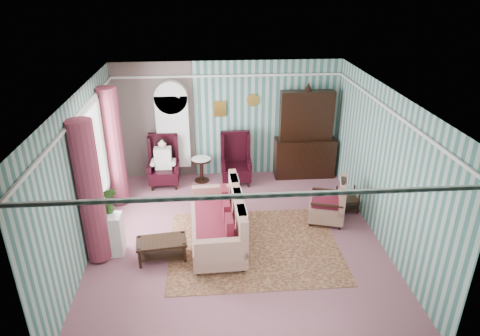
{
  "coord_description": "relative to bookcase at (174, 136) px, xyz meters",
  "views": [
    {
      "loc": [
        -0.51,
        -7.06,
        4.78
      ],
      "look_at": [
        0.1,
        0.6,
        1.24
      ],
      "focal_mm": 32.0,
      "sensor_mm": 36.0,
      "label": 1
    }
  ],
  "objects": [
    {
      "name": "wingback_left",
      "position": [
        -0.25,
        -0.39,
        -0.5
      ],
      "size": [
        0.76,
        0.8,
        1.25
      ],
      "primitive_type": "cube",
      "color": "black",
      "rests_on": "floor"
    },
    {
      "name": "floor",
      "position": [
        1.35,
        -2.84,
        -1.12
      ],
      "size": [
        6.0,
        6.0,
        0.0
      ],
      "primitive_type": "plane",
      "color": "#8F535D",
      "rests_on": "ground"
    },
    {
      "name": "potted_plant_a",
      "position": [
        -1.15,
        -3.26,
        -0.12
      ],
      "size": [
        0.46,
        0.43,
        0.41
      ],
      "primitive_type": "imported",
      "rotation": [
        0.0,
        0.0,
        0.4
      ],
      "color": "#23531A",
      "rests_on": "plant_stand"
    },
    {
      "name": "bookcase",
      "position": [
        0.0,
        0.0,
        0.0
      ],
      "size": [
        0.8,
        0.28,
        2.24
      ],
      "primitive_type": "cube",
      "color": "silver",
      "rests_on": "floor"
    },
    {
      "name": "round_side_table",
      "position": [
        0.65,
        -0.24,
        -0.82
      ],
      "size": [
        0.5,
        0.5,
        0.6
      ],
      "primitive_type": "cylinder",
      "color": "black",
      "rests_on": "floor"
    },
    {
      "name": "plant_stand",
      "position": [
        -1.05,
        -3.14,
        -0.72
      ],
      "size": [
        0.55,
        0.35,
        0.8
      ],
      "primitive_type": "cube",
      "color": "silver",
      "rests_on": "floor"
    },
    {
      "name": "floral_armchair",
      "position": [
        3.25,
        -2.32,
        -0.67
      ],
      "size": [
        0.95,
        0.97,
        0.91
      ],
      "primitive_type": "cube",
      "rotation": [
        0.0,
        0.0,
        1.29
      ],
      "color": "beige",
      "rests_on": "floor"
    },
    {
      "name": "coffee_table",
      "position": [
        -0.06,
        -3.39,
        -0.92
      ],
      "size": [
        0.94,
        0.58,
        0.39
      ],
      "primitive_type": "cube",
      "rotation": [
        0.0,
        0.0,
        0.12
      ],
      "color": "black",
      "rests_on": "floor"
    },
    {
      "name": "potted_plant_b",
      "position": [
        -0.97,
        -3.02,
        -0.06
      ],
      "size": [
        0.31,
        0.27,
        0.52
      ],
      "primitive_type": "imported",
      "rotation": [
        0.0,
        0.0,
        -0.13
      ],
      "color": "#184D19",
      "rests_on": "plant_stand"
    },
    {
      "name": "dresser_hutch",
      "position": [
        3.25,
        -0.12,
        0.06
      ],
      "size": [
        1.5,
        0.56,
        2.36
      ],
      "primitive_type": "cube",
      "color": "black",
      "rests_on": "floor"
    },
    {
      "name": "seated_woman",
      "position": [
        -0.25,
        -0.39,
        -0.53
      ],
      "size": [
        0.44,
        0.4,
        1.18
      ],
      "primitive_type": null,
      "color": "beige",
      "rests_on": "floor"
    },
    {
      "name": "nest_table",
      "position": [
        3.82,
        -1.94,
        -0.85
      ],
      "size": [
        0.45,
        0.38,
        0.54
      ],
      "primitive_type": "cube",
      "color": "black",
      "rests_on": "floor"
    },
    {
      "name": "wingback_right",
      "position": [
        1.5,
        -0.39,
        -0.5
      ],
      "size": [
        0.76,
        0.8,
        1.25
      ],
      "primitive_type": "cube",
      "color": "black",
      "rests_on": "floor"
    },
    {
      "name": "rug",
      "position": [
        1.65,
        -3.14,
        -1.11
      ],
      "size": [
        3.2,
        2.6,
        0.01
      ],
      "primitive_type": "cube",
      "color": "#4E1F1A",
      "rests_on": "floor"
    },
    {
      "name": "sofa",
      "position": [
        0.95,
        -2.94,
        -0.56
      ],
      "size": [
        1.07,
        2.18,
        1.12
      ],
      "primitive_type": "cube",
      "rotation": [
        0.0,
        0.0,
        1.61
      ],
      "color": "beige",
      "rests_on": "floor"
    },
    {
      "name": "potted_plant_c",
      "position": [
        -1.17,
        -3.06,
        -0.13
      ],
      "size": [
        0.26,
        0.26,
        0.38
      ],
      "primitive_type": "imported",
      "rotation": [
        0.0,
        0.0,
        0.23
      ],
      "color": "#184E18",
      "rests_on": "plant_stand"
    },
    {
      "name": "room_shell",
      "position": [
        0.73,
        -2.66,
        0.89
      ],
      "size": [
        5.53,
        6.02,
        2.91
      ],
      "color": "#3B6C66",
      "rests_on": "ground"
    }
  ]
}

